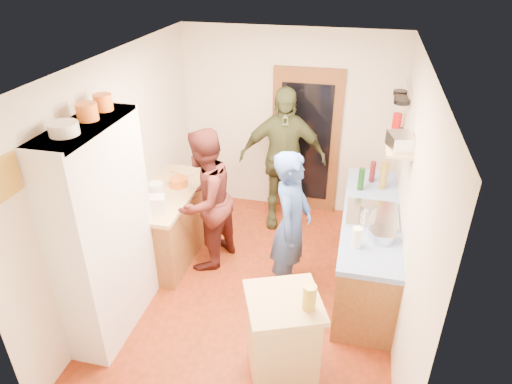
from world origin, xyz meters
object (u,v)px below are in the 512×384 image
(hutch_body, at_px, (104,233))
(island_base, at_px, (282,341))
(person_left, at_px, (209,199))
(person_back, at_px, (284,159))
(person_hob, at_px, (294,227))
(right_counter_base, at_px, (367,248))

(hutch_body, relative_size, island_base, 2.56)
(person_left, bearing_deg, person_back, 162.26)
(person_hob, relative_size, person_back, 0.87)
(hutch_body, bearing_deg, island_base, -9.60)
(hutch_body, height_order, person_back, hutch_body)
(right_counter_base, height_order, person_back, person_back)
(person_left, relative_size, person_back, 0.89)
(island_base, distance_m, person_back, 2.69)
(person_left, bearing_deg, person_hob, 87.37)
(person_back, bearing_deg, right_counter_base, -50.48)
(hutch_body, bearing_deg, person_left, 62.60)
(right_counter_base, xyz_separation_m, person_back, (-1.17, 0.99, 0.57))
(island_base, bearing_deg, person_back, 100.35)
(person_hob, bearing_deg, person_back, 21.66)
(right_counter_base, height_order, person_hob, person_hob)
(right_counter_base, relative_size, person_back, 1.12)
(person_hob, bearing_deg, hutch_body, 124.41)
(right_counter_base, distance_m, island_base, 1.75)
(hutch_body, bearing_deg, person_back, 59.92)
(hutch_body, height_order, island_base, hutch_body)
(island_base, height_order, person_hob, person_hob)
(person_left, bearing_deg, right_counter_base, 107.74)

